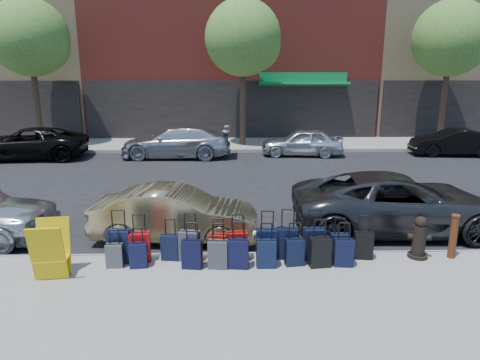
{
  "coord_description": "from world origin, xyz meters",
  "views": [
    {
      "loc": [
        -0.24,
        -12.83,
        3.85
      ],
      "look_at": [
        0.06,
        -1.5,
        0.99
      ],
      "focal_mm": 32.0,
      "sensor_mm": 36.0,
      "label": 1
    }
  ],
  "objects_px": {
    "car_near_1": "(175,214)",
    "display_rack": "(51,251)",
    "car_near_2": "(397,203)",
    "car_far_2": "(302,142)",
    "tree_center": "(246,40)",
    "car_far_1": "(176,142)",
    "suitcase_front_5": "(238,246)",
    "car_far_0": "(28,144)",
    "tree_left": "(33,40)",
    "tree_right": "(453,40)",
    "bollard": "(453,236)",
    "fire_hydrant": "(419,239)",
    "car_far_3": "(453,142)"
  },
  "relations": [
    {
      "from": "car_near_1",
      "to": "display_rack",
      "type": "bearing_deg",
      "value": 141.25
    },
    {
      "from": "car_near_2",
      "to": "car_far_2",
      "type": "bearing_deg",
      "value": 5.62
    },
    {
      "from": "tree_center",
      "to": "car_far_1",
      "type": "bearing_deg",
      "value": -140.63
    },
    {
      "from": "display_rack",
      "to": "car_far_1",
      "type": "relative_size",
      "value": 0.21
    },
    {
      "from": "suitcase_front_5",
      "to": "car_near_1",
      "type": "height_order",
      "value": "car_near_1"
    },
    {
      "from": "car_far_0",
      "to": "car_near_2",
      "type": "bearing_deg",
      "value": 50.55
    },
    {
      "from": "tree_left",
      "to": "tree_right",
      "type": "xyz_separation_m",
      "value": [
        21.0,
        0.0,
        0.0
      ]
    },
    {
      "from": "tree_left",
      "to": "tree_right",
      "type": "bearing_deg",
      "value": 0.0
    },
    {
      "from": "car_far_2",
      "to": "suitcase_front_5",
      "type": "bearing_deg",
      "value": -9.39
    },
    {
      "from": "bollard",
      "to": "car_far_0",
      "type": "distance_m",
      "value": 17.81
    },
    {
      "from": "car_far_1",
      "to": "fire_hydrant",
      "type": "bearing_deg",
      "value": 30.87
    },
    {
      "from": "fire_hydrant",
      "to": "tree_right",
      "type": "bearing_deg",
      "value": 75.37
    },
    {
      "from": "bollard",
      "to": "car_far_2",
      "type": "distance_m",
      "value": 11.94
    },
    {
      "from": "tree_left",
      "to": "tree_right",
      "type": "height_order",
      "value": "same"
    },
    {
      "from": "tree_center",
      "to": "suitcase_front_5",
      "type": "distance_m",
      "value": 15.16
    },
    {
      "from": "tree_center",
      "to": "suitcase_front_5",
      "type": "bearing_deg",
      "value": -92.83
    },
    {
      "from": "car_far_3",
      "to": "fire_hydrant",
      "type": "bearing_deg",
      "value": -24.29
    },
    {
      "from": "bollard",
      "to": "car_far_2",
      "type": "relative_size",
      "value": 0.24
    },
    {
      "from": "tree_right",
      "to": "car_near_1",
      "type": "relative_size",
      "value": 1.9
    },
    {
      "from": "tree_left",
      "to": "fire_hydrant",
      "type": "bearing_deg",
      "value": -46.64
    },
    {
      "from": "display_rack",
      "to": "tree_right",
      "type": "bearing_deg",
      "value": 39.63
    },
    {
      "from": "tree_right",
      "to": "car_far_3",
      "type": "bearing_deg",
      "value": -106.42
    },
    {
      "from": "tree_center",
      "to": "car_near_2",
      "type": "bearing_deg",
      "value": -75.08
    },
    {
      "from": "display_rack",
      "to": "car_far_2",
      "type": "xyz_separation_m",
      "value": [
        6.74,
        12.55,
        -0.03
      ]
    },
    {
      "from": "display_rack",
      "to": "car_far_0",
      "type": "relative_size",
      "value": 0.21
    },
    {
      "from": "fire_hydrant",
      "to": "car_far_3",
      "type": "height_order",
      "value": "car_far_3"
    },
    {
      "from": "suitcase_front_5",
      "to": "car_near_2",
      "type": "bearing_deg",
      "value": 23.64
    },
    {
      "from": "tree_right",
      "to": "car_far_1",
      "type": "relative_size",
      "value": 1.44
    },
    {
      "from": "car_near_2",
      "to": "car_far_1",
      "type": "bearing_deg",
      "value": 36.0
    },
    {
      "from": "car_far_1",
      "to": "tree_left",
      "type": "bearing_deg",
      "value": -108.4
    },
    {
      "from": "tree_right",
      "to": "car_near_1",
      "type": "bearing_deg",
      "value": -134.57
    },
    {
      "from": "tree_left",
      "to": "car_far_1",
      "type": "distance_m",
      "value": 9.0
    },
    {
      "from": "display_rack",
      "to": "bollard",
      "type": "bearing_deg",
      "value": -1.15
    },
    {
      "from": "tree_center",
      "to": "suitcase_front_5",
      "type": "height_order",
      "value": "tree_center"
    },
    {
      "from": "car_near_2",
      "to": "car_far_0",
      "type": "distance_m",
      "value": 16.29
    },
    {
      "from": "tree_left",
      "to": "car_near_1",
      "type": "height_order",
      "value": "tree_left"
    },
    {
      "from": "car_near_2",
      "to": "car_far_1",
      "type": "height_order",
      "value": "car_far_1"
    },
    {
      "from": "suitcase_front_5",
      "to": "car_far_1",
      "type": "height_order",
      "value": "car_far_1"
    },
    {
      "from": "suitcase_front_5",
      "to": "car_near_2",
      "type": "xyz_separation_m",
      "value": [
        3.99,
        1.97,
        0.27
      ]
    },
    {
      "from": "car_far_1",
      "to": "car_far_3",
      "type": "height_order",
      "value": "car_far_1"
    },
    {
      "from": "tree_center",
      "to": "car_near_2",
      "type": "xyz_separation_m",
      "value": [
        3.29,
        -12.33,
        -4.7
      ]
    },
    {
      "from": "car_near_1",
      "to": "car_far_0",
      "type": "relative_size",
      "value": 0.75
    },
    {
      "from": "tree_right",
      "to": "car_far_2",
      "type": "distance_m",
      "value": 9.55
    },
    {
      "from": "car_far_0",
      "to": "car_far_3",
      "type": "xyz_separation_m",
      "value": [
        19.73,
        0.3,
        -0.08
      ]
    },
    {
      "from": "suitcase_front_5",
      "to": "car_near_2",
      "type": "height_order",
      "value": "car_near_2"
    },
    {
      "from": "display_rack",
      "to": "fire_hydrant",
      "type": "bearing_deg",
      "value": -0.47
    },
    {
      "from": "suitcase_front_5",
      "to": "car_far_0",
      "type": "relative_size",
      "value": 0.19
    },
    {
      "from": "car_near_1",
      "to": "suitcase_front_5",
      "type": "bearing_deg",
      "value": -131.43
    },
    {
      "from": "tree_left",
      "to": "car_near_2",
      "type": "distance_m",
      "value": 19.09
    },
    {
      "from": "display_rack",
      "to": "suitcase_front_5",
      "type": "bearing_deg",
      "value": 5.06
    }
  ]
}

